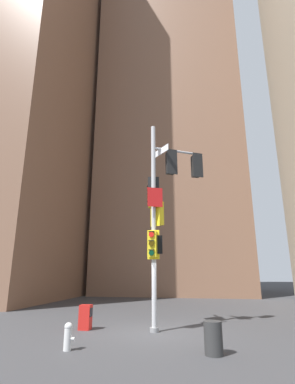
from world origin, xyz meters
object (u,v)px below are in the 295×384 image
(newspaper_box, at_px, (85,317))
(trash_bin, at_px, (213,338))
(fire_hydrant, at_px, (68,336))
(signal_pole_assembly, at_px, (162,201))

(newspaper_box, height_order, trash_bin, newspaper_box)
(fire_hydrant, height_order, trash_bin, trash_bin)
(signal_pole_assembly, distance_m, trash_bin, 5.86)
(fire_hydrant, bearing_deg, signal_pole_assembly, 55.00)
(signal_pole_assembly, xyz_separation_m, newspaper_box, (-3.01, -0.34, -4.61))
(trash_bin, bearing_deg, fire_hydrant, -176.88)
(signal_pole_assembly, xyz_separation_m, trash_bin, (1.76, -3.12, -4.64))
(signal_pole_assembly, distance_m, fire_hydrant, 6.21)
(signal_pole_assembly, relative_size, fire_hydrant, 11.30)
(signal_pole_assembly, bearing_deg, newspaper_box, -173.53)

